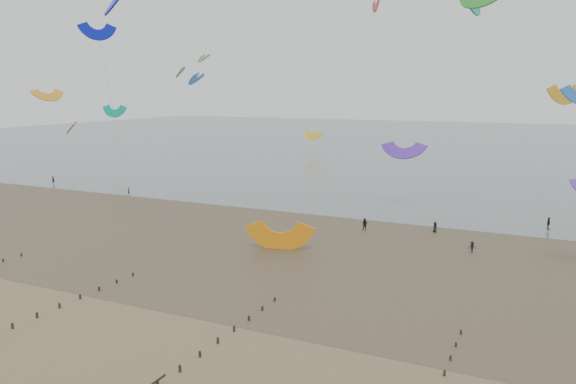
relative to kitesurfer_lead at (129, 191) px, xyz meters
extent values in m
plane|color=brown|center=(48.58, -51.17, -0.76)|extent=(500.00, 500.00, 0.00)
plane|color=#475654|center=(48.58, 148.83, -0.73)|extent=(500.00, 500.00, 0.00)
plane|color=#473A28|center=(48.58, -16.17, -0.74)|extent=(500.00, 500.00, 0.00)
ellipsoid|color=slate|center=(30.58, -29.17, -0.75)|extent=(23.60, 14.36, 0.01)
ellipsoid|color=slate|center=(60.58, -13.17, -0.75)|extent=(33.64, 18.32, 0.01)
ellipsoid|color=slate|center=(8.58, -11.17, -0.75)|extent=(26.95, 14.22, 0.01)
cube|color=black|center=(16.58, -41.80, -0.57)|extent=(0.16, 0.16, 0.48)
cube|color=black|center=(16.58, -39.17, -0.58)|extent=(0.16, 0.16, 0.45)
cube|color=black|center=(34.58, -54.96, -0.50)|extent=(0.16, 0.16, 0.62)
cube|color=black|center=(34.58, -52.33, -0.51)|extent=(0.16, 0.16, 0.59)
cube|color=black|center=(34.58, -49.69, -0.53)|extent=(0.16, 0.16, 0.57)
cube|color=black|center=(34.58, -47.06, -0.54)|extent=(0.16, 0.16, 0.54)
cube|color=black|center=(34.58, -44.43, -0.55)|extent=(0.16, 0.16, 0.51)
cube|color=black|center=(34.58, -41.80, -0.57)|extent=(0.16, 0.16, 0.48)
cube|color=black|center=(34.58, -39.17, -0.58)|extent=(0.16, 0.16, 0.45)
cube|color=black|center=(52.58, -54.96, -0.50)|extent=(0.16, 0.16, 0.62)
cube|color=black|center=(52.58, -52.33, -0.51)|extent=(0.16, 0.16, 0.59)
cube|color=black|center=(52.58, -49.69, -0.53)|extent=(0.16, 0.16, 0.57)
cube|color=black|center=(52.58, -47.06, -0.54)|extent=(0.16, 0.16, 0.54)
cube|color=black|center=(52.58, -44.43, -0.55)|extent=(0.16, 0.16, 0.51)
cube|color=black|center=(52.58, -41.80, -0.57)|extent=(0.16, 0.16, 0.48)
cube|color=black|center=(52.58, -39.17, -0.58)|extent=(0.16, 0.16, 0.45)
cube|color=black|center=(70.58, -47.06, -0.54)|extent=(0.16, 0.16, 0.54)
cube|color=black|center=(70.58, -44.43, -0.55)|extent=(0.16, 0.16, 0.51)
cube|color=black|center=(70.58, -41.80, -0.57)|extent=(0.16, 0.16, 0.48)
cube|color=black|center=(70.58, -39.17, -0.58)|extent=(0.16, 0.16, 0.45)
imported|color=black|center=(0.00, 0.00, 0.00)|extent=(0.65, 0.64, 1.52)
imported|color=black|center=(68.08, -13.07, 0.00)|extent=(1.11, 0.86, 1.52)
imported|color=black|center=(51.89, -7.63, 0.17)|extent=(0.95, 0.77, 1.86)
imported|color=black|center=(61.65, -4.31, 0.04)|extent=(0.92, 0.88, 1.59)
imported|color=black|center=(76.82, 4.74, 0.19)|extent=(0.68, 1.18, 1.89)
imported|color=black|center=(-24.90, 3.58, 0.10)|extent=(0.69, 0.51, 1.71)
camera|label=1|loc=(76.53, -86.61, 20.02)|focal=35.00mm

